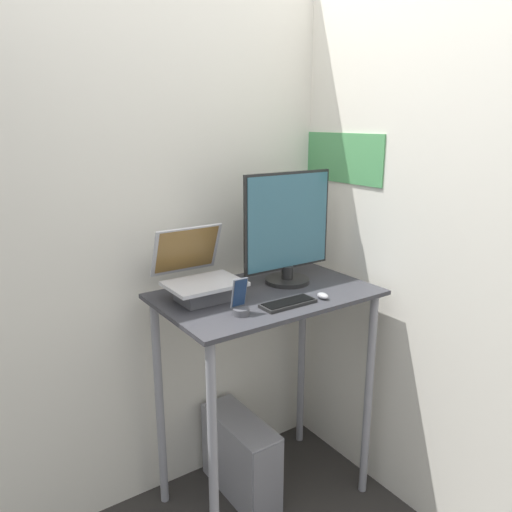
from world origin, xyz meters
name	(u,v)px	position (x,y,z in m)	size (l,w,h in m)	color
wall_back	(221,234)	(0.00, 0.70, 1.30)	(6.00, 0.05, 2.60)	silver
wall_side_right	(407,246)	(0.57, 0.00, 1.30)	(0.06, 6.00, 2.60)	silver
desk	(266,334)	(0.00, 0.31, 0.89)	(0.98, 0.62, 1.10)	#333338
laptop	(201,281)	(-0.28, 0.41, 1.18)	(0.32, 0.33, 0.30)	#4C4C51
monitor	(288,233)	(0.17, 0.37, 1.35)	(0.48, 0.21, 0.53)	black
keyboard	(288,303)	(-0.02, 0.12, 1.11)	(0.25, 0.09, 0.02)	black
mouse	(323,296)	(0.15, 0.10, 1.12)	(0.04, 0.06, 0.03)	#99999E
cell_phone	(240,304)	(-0.24, 0.15, 1.15)	(0.07, 0.07, 0.15)	#4C4C51
computer_tower	(241,456)	(-0.09, 0.40, 0.21)	(0.18, 0.49, 0.42)	gray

